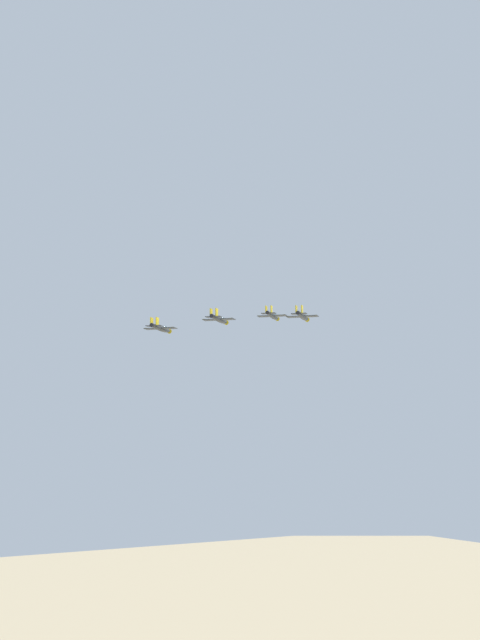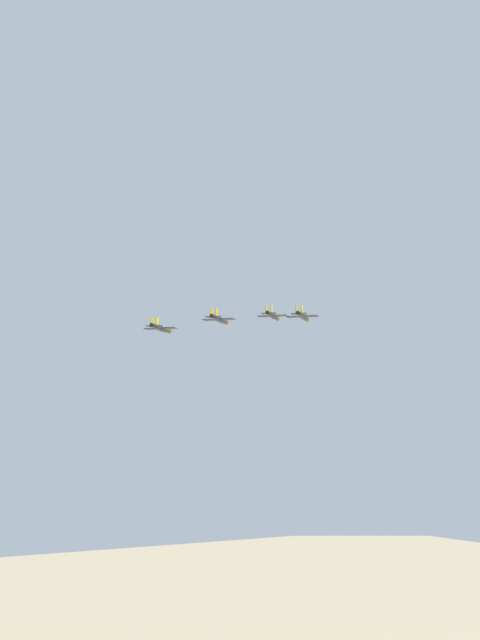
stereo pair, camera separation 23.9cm
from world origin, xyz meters
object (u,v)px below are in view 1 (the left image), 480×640
object	(u,v)px
jet_right_wingman	(303,316)
jet_left_outer	(161,328)
jet_left_wingman	(220,319)
jet_lead	(273,316)

from	to	relation	value
jet_right_wingman	jet_left_outer	size ratio (longest dim) A/B	0.99
jet_left_wingman	jet_right_wingman	world-z (taller)	jet_left_wingman
jet_left_wingman	jet_left_outer	bearing A→B (deg)	140.20
jet_left_outer	jet_lead	bearing A→B (deg)	-40.28
jet_left_wingman	jet_right_wingman	bearing A→B (deg)	-89.44
jet_left_wingman	jet_right_wingman	distance (m)	26.13
jet_lead	jet_left_outer	xyz separation A→B (m)	(-40.32, -1.38, -7.14)
jet_right_wingman	jet_left_wingman	bearing A→B (deg)	89.75
jet_right_wingman	jet_lead	bearing A→B (deg)	40.11
jet_right_wingman	jet_left_outer	bearing A→B (deg)	111.16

